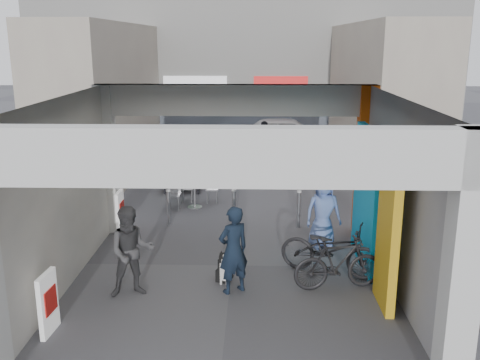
{
  "coord_description": "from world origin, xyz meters",
  "views": [
    {
      "loc": [
        0.44,
        -10.12,
        4.46
      ],
      "look_at": [
        0.14,
        1.0,
        1.55
      ],
      "focal_mm": 40.0,
      "sensor_mm": 36.0,
      "label": 1
    }
  ],
  "objects_px": {
    "white_van": "(288,135)",
    "bicycle_rear": "(338,263)",
    "produce_stand": "(182,182)",
    "border_collie": "(224,269)",
    "man_back_turned": "(131,252)",
    "man_elderly": "(323,211)",
    "bicycle_front": "(330,249)",
    "man_crates": "(265,148)",
    "man_with_dog": "(233,250)",
    "cafe_set": "(192,195)"
  },
  "relations": [
    {
      "from": "white_van",
      "to": "bicycle_rear",
      "type": "bearing_deg",
      "value": 179.5
    },
    {
      "from": "produce_stand",
      "to": "border_collie",
      "type": "bearing_deg",
      "value": -78.17
    },
    {
      "from": "border_collie",
      "to": "white_van",
      "type": "xyz_separation_m",
      "value": [
        1.91,
        12.26,
        0.48
      ]
    },
    {
      "from": "man_back_turned",
      "to": "man_elderly",
      "type": "xyz_separation_m",
      "value": [
        3.7,
        2.45,
        -0.01
      ]
    },
    {
      "from": "border_collie",
      "to": "man_elderly",
      "type": "bearing_deg",
      "value": 61.61
    },
    {
      "from": "white_van",
      "to": "bicycle_front",
      "type": "bearing_deg",
      "value": 179.27
    },
    {
      "from": "man_back_turned",
      "to": "bicycle_rear",
      "type": "height_order",
      "value": "man_back_turned"
    },
    {
      "from": "border_collie",
      "to": "man_elderly",
      "type": "relative_size",
      "value": 0.4
    },
    {
      "from": "bicycle_front",
      "to": "white_van",
      "type": "height_order",
      "value": "white_van"
    },
    {
      "from": "bicycle_front",
      "to": "white_van",
      "type": "bearing_deg",
      "value": 21.81
    },
    {
      "from": "white_van",
      "to": "man_crates",
      "type": "bearing_deg",
      "value": 163.37
    },
    {
      "from": "man_elderly",
      "to": "man_crates",
      "type": "height_order",
      "value": "man_crates"
    },
    {
      "from": "man_crates",
      "to": "man_elderly",
      "type": "bearing_deg",
      "value": 102.53
    },
    {
      "from": "man_back_turned",
      "to": "man_elderly",
      "type": "relative_size",
      "value": 1.02
    },
    {
      "from": "man_with_dog",
      "to": "man_crates",
      "type": "height_order",
      "value": "man_crates"
    },
    {
      "from": "man_with_dog",
      "to": "man_elderly",
      "type": "distance_m",
      "value": 2.97
    },
    {
      "from": "border_collie",
      "to": "white_van",
      "type": "distance_m",
      "value": 12.41
    },
    {
      "from": "cafe_set",
      "to": "produce_stand",
      "type": "xyz_separation_m",
      "value": [
        -0.45,
        1.29,
        0.03
      ]
    },
    {
      "from": "produce_stand",
      "to": "man_crates",
      "type": "relative_size",
      "value": 0.66
    },
    {
      "from": "cafe_set",
      "to": "man_with_dog",
      "type": "distance_m",
      "value": 5.54
    },
    {
      "from": "border_collie",
      "to": "white_van",
      "type": "relative_size",
      "value": 0.15
    },
    {
      "from": "cafe_set",
      "to": "bicycle_front",
      "type": "distance_m",
      "value": 5.56
    },
    {
      "from": "cafe_set",
      "to": "bicycle_rear",
      "type": "distance_m",
      "value": 6.12
    },
    {
      "from": "cafe_set",
      "to": "bicycle_rear",
      "type": "xyz_separation_m",
      "value": [
        3.29,
        -5.16,
        0.22
      ]
    },
    {
      "from": "man_elderly",
      "to": "bicycle_front",
      "type": "xyz_separation_m",
      "value": [
        -0.03,
        -1.47,
        -0.29
      ]
    },
    {
      "from": "border_collie",
      "to": "bicycle_front",
      "type": "relative_size",
      "value": 0.33
    },
    {
      "from": "cafe_set",
      "to": "man_crates",
      "type": "relative_size",
      "value": 0.73
    },
    {
      "from": "man_back_turned",
      "to": "bicycle_front",
      "type": "distance_m",
      "value": 3.81
    },
    {
      "from": "cafe_set",
      "to": "border_collie",
      "type": "distance_m",
      "value": 5.07
    },
    {
      "from": "bicycle_front",
      "to": "man_crates",
      "type": "bearing_deg",
      "value": 29.14
    },
    {
      "from": "cafe_set",
      "to": "man_elderly",
      "type": "height_order",
      "value": "man_elderly"
    },
    {
      "from": "man_crates",
      "to": "bicycle_rear",
      "type": "bearing_deg",
      "value": 100.36
    },
    {
      "from": "cafe_set",
      "to": "man_elderly",
      "type": "xyz_separation_m",
      "value": [
        3.26,
        -3.05,
        0.53
      ]
    },
    {
      "from": "produce_stand",
      "to": "man_elderly",
      "type": "xyz_separation_m",
      "value": [
        3.71,
        -4.34,
        0.5
      ]
    },
    {
      "from": "man_crates",
      "to": "bicycle_front",
      "type": "distance_m",
      "value": 8.24
    },
    {
      "from": "man_back_turned",
      "to": "white_van",
      "type": "xyz_separation_m",
      "value": [
        3.53,
        12.83,
        -0.1
      ]
    },
    {
      "from": "border_collie",
      "to": "man_crates",
      "type": "xyz_separation_m",
      "value": [
        0.91,
        8.56,
        0.65
      ]
    },
    {
      "from": "man_crates",
      "to": "bicycle_front",
      "type": "height_order",
      "value": "man_crates"
    },
    {
      "from": "man_with_dog",
      "to": "white_van",
      "type": "bearing_deg",
      "value": -130.89
    },
    {
      "from": "bicycle_front",
      "to": "bicycle_rear",
      "type": "bearing_deg",
      "value": -153.67
    },
    {
      "from": "man_back_turned",
      "to": "man_elderly",
      "type": "bearing_deg",
      "value": 17.9
    },
    {
      "from": "cafe_set",
      "to": "man_elderly",
      "type": "relative_size",
      "value": 0.82
    },
    {
      "from": "border_collie",
      "to": "man_elderly",
      "type": "xyz_separation_m",
      "value": [
        2.08,
        1.88,
        0.56
      ]
    },
    {
      "from": "man_back_turned",
      "to": "man_crates",
      "type": "xyz_separation_m",
      "value": [
        2.52,
        9.13,
        0.08
      ]
    },
    {
      "from": "cafe_set",
      "to": "man_crates",
      "type": "height_order",
      "value": "man_crates"
    },
    {
      "from": "man_back_turned",
      "to": "man_elderly",
      "type": "distance_m",
      "value": 4.44
    },
    {
      "from": "produce_stand",
      "to": "bicycle_rear",
      "type": "height_order",
      "value": "bicycle_rear"
    },
    {
      "from": "produce_stand",
      "to": "cafe_set",
      "type": "bearing_deg",
      "value": -73.67
    },
    {
      "from": "bicycle_rear",
      "to": "white_van",
      "type": "xyz_separation_m",
      "value": [
        -0.2,
        12.49,
        0.23
      ]
    },
    {
      "from": "produce_stand",
      "to": "man_elderly",
      "type": "relative_size",
      "value": 0.73
    }
  ]
}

